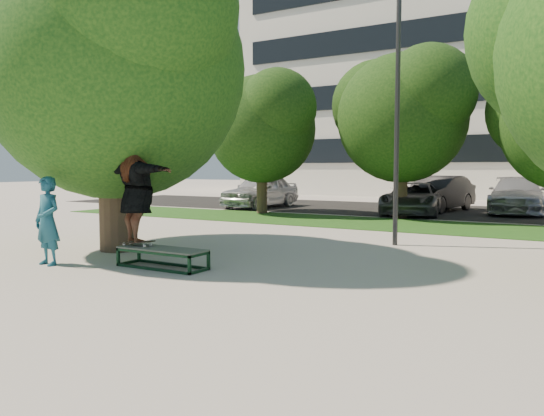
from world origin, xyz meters
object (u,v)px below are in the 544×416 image
Objects in this scene: car_silver_a at (261,191)px; car_dark at (437,194)px; tree_left at (115,55)px; car_silver_b at (517,195)px; grind_box at (162,258)px; car_grey at (414,199)px; lamppost at (397,115)px; bystander at (47,221)px.

car_silver_a is 7.98m from car_dark.
car_silver_b is (6.85, 15.31, -3.67)m from tree_left.
car_silver_b reaches higher than grind_box.
car_grey is (0.96, 13.62, 0.46)m from grind_box.
grind_box is 17.12m from car_silver_b.
car_silver_b is at bearing 22.96° from car_dark.
car_dark is (1.36, 15.84, 0.58)m from grind_box.
car_silver_a is at bearing 107.32° from tree_left.
grind_box is 0.39× the size of car_grey.
car_grey is at bearing 74.75° from tree_left.
car_dark is 1.00× the size of car_grey.
car_silver_b is (4.43, 16.53, 0.56)m from grind_box.
lamppost reaches higher than grind_box.
bystander is 14.84m from car_grey.
lamppost is 1.31× the size of car_dark.
car_dark is 0.90× the size of car_silver_b.
grind_box is at bearing 26.63° from bystander.
bystander is 0.37× the size of car_dark.
grind_box is 1.04× the size of bystander.
tree_left is at bearing 102.05° from bystander.
car_silver_a is 11.11m from car_silver_b.
lamppost is 3.39× the size of grind_box.
lamppost is 3.54× the size of bystander.
lamppost is at bearing -41.18° from car_silver_a.
bystander is at bearing -108.95° from car_grey.
car_silver_a is (-9.21, 8.67, -2.36)m from lamppost.
tree_left is at bearing -70.61° from car_silver_a.
car_dark is at bearing 75.49° from tree_left.
bystander reaches higher than grind_box.
tree_left is 1.37× the size of car_silver_b.
grind_box is at bearing -84.63° from car_dark.
car_grey is 4.53m from car_silver_b.
car_dark is at bearing 98.00° from lamppost.
tree_left is 3.95× the size of grind_box.
car_silver_b is (1.56, 11.41, -2.40)m from lamppost.
bystander is at bearing -129.63° from lamppost.
bystander is 15.28m from car_silver_a.
lamppost is at bearing -84.35° from car_grey.
lamppost is 8.14m from bystander.
car_silver_a is 0.89× the size of car_silver_b.
car_dark is (3.47, 16.73, -0.09)m from bystander.
lamppost is 6.57m from grind_box.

